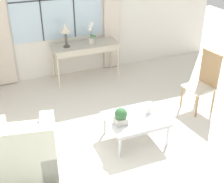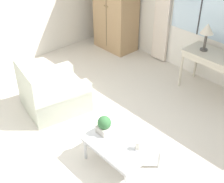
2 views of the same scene
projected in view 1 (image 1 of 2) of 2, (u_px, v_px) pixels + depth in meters
name	position (u px, v px, depth m)	size (l,w,h in m)	color
ground_plane	(115.00, 159.00, 4.40)	(14.00, 14.00, 0.00)	silver
wall_back_windowed	(57.00, 10.00, 6.18)	(7.20, 0.14, 2.80)	silver
console_table	(85.00, 48.00, 6.40)	(1.37, 0.54, 0.74)	beige
table_lamp	(65.00, 29.00, 6.04)	(0.23, 0.23, 0.48)	#4C4742
potted_orchid	(91.00, 36.00, 6.29)	(0.17, 0.13, 0.46)	#BCB7AD
armchair_upholstered	(23.00, 150.00, 4.16)	(1.04, 1.08, 0.84)	beige
side_chair_wooden	(205.00, 79.00, 5.35)	(0.50, 0.50, 1.04)	beige
coffee_table	(136.00, 120.00, 4.65)	(0.87, 0.71, 0.39)	silver
potted_plant_small	(121.00, 116.00, 4.43)	(0.18, 0.18, 0.25)	#BCB7AD
pillar_candle	(149.00, 110.00, 4.71)	(0.11, 0.11, 0.13)	silver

